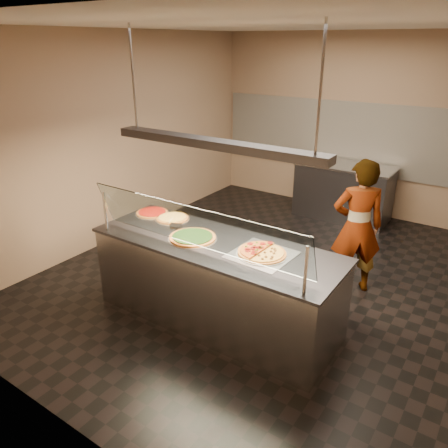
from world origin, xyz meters
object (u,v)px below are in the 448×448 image
Objects in this scene: worker at (357,227)px; pizza_cheese at (173,218)px; prep_table at (343,191)px; perforated_tray at (262,254)px; serving_counter at (216,282)px; pizza_spatula at (173,222)px; pizza_tomato at (152,212)px; sneeze_guard at (194,227)px; half_pizza_pepperoni at (252,249)px; pizza_spinach at (193,237)px; heat_lamp_housing at (215,144)px; half_pizza_sausage at (272,255)px.

pizza_cheese is at bearing 2.49° from worker.
pizza_cheese is at bearing -103.44° from prep_table.
serving_counter is at bearing -176.62° from perforated_tray.
pizza_spatula is at bearing 6.84° from worker.
pizza_tomato is at bearing -1.73° from worker.
serving_counter is 1.82m from worker.
perforated_tray is 3.74m from prep_table.
serving_counter is 1.10× the size of sneeze_guard.
sneeze_guard reaches higher than half_pizza_pepperoni.
half_pizza_pepperoni reaches higher than perforated_tray.
pizza_cheese is (-0.78, 0.25, 0.48)m from serving_counter.
pizza_tomato is (-0.84, 0.29, -0.00)m from pizza_spinach.
worker reaches higher than pizza_cheese.
pizza_spatula is (-1.09, 0.09, -0.01)m from half_pizza_pepperoni.
perforated_tray reaches higher than prep_table.
pizza_spatula is (-1.20, 0.09, 0.02)m from perforated_tray.
prep_table is 3.99m from heat_lamp_housing.
half_pizza_sausage is at bearing 5.10° from pizza_spinach.
pizza_tomato is 0.25× the size of prep_table.
pizza_spinach reaches higher than perforated_tray.
perforated_tray is 1.14m from heat_lamp_housing.
sneeze_guard is 6.14× the size of pizza_cheese.
sneeze_guard is at bearing -90.63° from prep_table.
perforated_tray is 0.12m from half_pizza_sausage.
pizza_tomato is (-1.74, 0.21, -0.01)m from half_pizza_sausage.
half_pizza_sausage is 0.92× the size of pizza_spinach.
half_pizza_pepperoni is (-0.11, 0.00, 0.03)m from perforated_tray.
perforated_tray is at bearing 179.77° from half_pizza_sausage.
sneeze_guard is 0.79m from half_pizza_sausage.
serving_counter is 5.62× the size of half_pizza_sausage.
serving_counter is at bearing -10.45° from pizza_spatula.
pizza_spinach is 0.89m from pizza_tomato.
half_pizza_pepperoni is 1.20× the size of pizza_cheese.
half_pizza_pepperoni is 0.30× the size of prep_table.
pizza_spatula is 0.15× the size of worker.
half_pizza_pepperoni is at bearing 6.87° from pizza_spinach.
pizza_spinach reaches higher than serving_counter.
pizza_spinach reaches higher than pizza_cheese.
pizza_spatula is (-0.42, 0.17, 0.01)m from pizza_spinach.
heat_lamp_housing is at bearing -90.69° from prep_table.
heat_lamp_housing is (1.10, -0.25, 1.01)m from pizza_tomato.
perforated_tray is 1.64m from pizza_tomato.
prep_table is at bearing 76.56° from pizza_cheese.
pizza_spatula reaches higher than pizza_cheese.
worker is (0.35, 1.45, -0.14)m from half_pizza_sausage.
pizza_spinach is 1.30× the size of pizza_tomato.
heat_lamp_housing reaches higher than perforated_tray.
pizza_tomato is (-0.32, -0.00, 0.00)m from pizza_cheese.
sneeze_guard is 4.69× the size of pizza_spinach.
half_pizza_sausage is at bearing -80.78° from prep_table.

